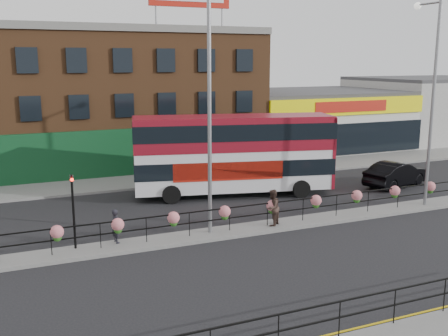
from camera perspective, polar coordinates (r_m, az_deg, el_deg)
name	(u,v)px	position (r m, az deg, el deg)	size (l,w,h in m)	color
ground	(249,231)	(25.27, 2.70, -6.83)	(120.00, 120.00, 0.00)	black
north_pavement	(172,178)	(36.03, -5.65, -1.12)	(60.00, 4.00, 0.15)	slate
median	(249,229)	(25.24, 2.70, -6.67)	(60.00, 1.60, 0.15)	slate
yellow_line_inner	(384,322)	(17.74, 17.04, -15.69)	(60.00, 0.10, 0.01)	gold
yellow_line_outer	(388,324)	(17.62, 17.43, -15.91)	(60.00, 0.10, 0.01)	gold
brick_building	(90,98)	(42.10, -14.37, 7.37)	(25.00, 12.21, 10.30)	brown
supermarket	(310,119)	(49.49, 9.39, 5.28)	(15.00, 12.25, 5.30)	silver
warehouse_east	(432,108)	(58.75, 21.66, 6.09)	(14.50, 12.00, 6.30)	#A2A19D
median_railing	(249,210)	(24.95, 2.72, -4.55)	(30.04, 0.56, 1.23)	black
south_railing	(340,311)	(15.90, 12.50, -14.92)	(20.04, 0.05, 1.12)	black
double_decker_bus	(234,147)	(31.19, 1.13, 2.31)	(12.15, 5.40, 4.79)	silver
car	(396,174)	(35.54, 18.22, -0.63)	(5.19, 2.96, 1.62)	black
pedestrian_a	(116,226)	(23.48, -11.67, -6.18)	(0.44, 0.60, 1.52)	black
pedestrian_b	(272,208)	(25.40, 5.29, -4.32)	(1.09, 1.07, 1.78)	#3A2922
lamp_column_west	(207,88)	(23.59, -1.87, 8.72)	(0.40, 1.97, 11.22)	gray
lamp_column_east	(430,86)	(30.42, 21.52, 8.26)	(0.39, 1.92, 10.93)	gray
traffic_light_median	(73,196)	(22.76, -16.16, -2.90)	(0.15, 0.28, 3.65)	black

